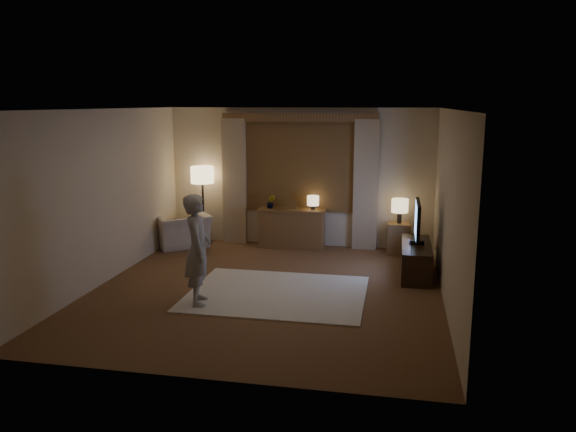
% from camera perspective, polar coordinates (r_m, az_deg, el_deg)
% --- Properties ---
extents(room, '(5.04, 5.54, 2.64)m').
position_cam_1_polar(room, '(8.43, -1.45, 2.20)').
color(room, brown).
rests_on(room, ground).
extents(rug, '(2.50, 2.00, 0.02)m').
position_cam_1_polar(rug, '(8.10, -1.13, -7.87)').
color(rug, silver).
rests_on(rug, floor).
extents(sideboard, '(1.20, 0.40, 0.70)m').
position_cam_1_polar(sideboard, '(10.56, 0.38, -1.35)').
color(sideboard, brown).
rests_on(sideboard, floor).
extents(picture_frame, '(0.16, 0.02, 0.20)m').
position_cam_1_polar(picture_frame, '(10.47, 0.39, 1.06)').
color(picture_frame, brown).
rests_on(picture_frame, sideboard).
extents(plant, '(0.17, 0.13, 0.30)m').
position_cam_1_polar(plant, '(10.54, -1.75, 1.40)').
color(plant, '#999999').
rests_on(plant, sideboard).
extents(table_lamp_sideboard, '(0.22, 0.22, 0.30)m').
position_cam_1_polar(table_lamp_sideboard, '(10.38, 2.56, 1.51)').
color(table_lamp_sideboard, black).
rests_on(table_lamp_sideboard, sideboard).
extents(floor_lamp, '(0.44, 0.44, 1.50)m').
position_cam_1_polar(floor_lamp, '(10.85, -8.70, 3.73)').
color(floor_lamp, black).
rests_on(floor_lamp, floor).
extents(armchair, '(1.27, 1.25, 0.62)m').
position_cam_1_polar(armchair, '(10.80, -10.71, -1.47)').
color(armchair, beige).
rests_on(armchair, floor).
extents(side_table, '(0.40, 0.40, 0.56)m').
position_cam_1_polar(side_table, '(10.35, 11.17, -2.23)').
color(side_table, brown).
rests_on(side_table, floor).
extents(table_lamp_side, '(0.30, 0.30, 0.44)m').
position_cam_1_polar(table_lamp_side, '(10.23, 11.30, 0.97)').
color(table_lamp_side, black).
rests_on(table_lamp_side, side_table).
extents(tv_stand, '(0.45, 1.40, 0.50)m').
position_cam_1_polar(tv_stand, '(9.13, 12.86, -4.33)').
color(tv_stand, black).
rests_on(tv_stand, floor).
extents(tv, '(0.23, 0.94, 0.68)m').
position_cam_1_polar(tv, '(8.98, 13.02, -0.50)').
color(tv, black).
rests_on(tv, tv_stand).
extents(person, '(0.51, 0.63, 1.50)m').
position_cam_1_polar(person, '(7.58, -9.16, -3.36)').
color(person, '#A6A099').
rests_on(person, rug).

